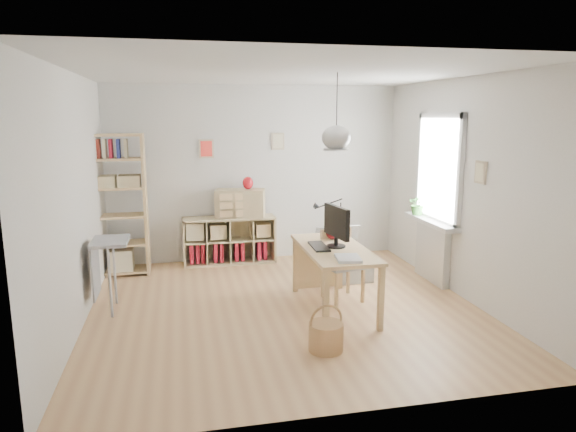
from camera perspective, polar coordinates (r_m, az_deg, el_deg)
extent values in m
plane|color=tan|center=(6.18, -0.33, -10.17)|extent=(4.50, 4.50, 0.00)
plane|color=silver|center=(8.02, -3.62, 4.70)|extent=(4.50, 0.00, 4.50)
plane|color=silver|center=(3.69, 6.76, -2.94)|extent=(4.50, 0.00, 4.50)
plane|color=silver|center=(5.81, -22.64, 1.42)|extent=(0.00, 4.50, 4.50)
plane|color=silver|center=(6.65, 19.02, 2.79)|extent=(0.00, 4.50, 4.50)
plane|color=silver|center=(5.78, -0.36, 15.66)|extent=(4.50, 4.50, 0.00)
cylinder|color=black|center=(5.75, 5.45, 12.24)|extent=(0.01, 0.01, 0.68)
ellipsoid|color=silver|center=(5.75, 5.38, 8.65)|extent=(0.32, 0.32, 0.27)
cube|color=white|center=(7.14, 16.55, 5.09)|extent=(0.03, 1.00, 1.30)
cube|color=silver|center=(6.66, 18.57, 4.57)|extent=(0.06, 0.08, 1.46)
cube|color=silver|center=(7.60, 14.45, 5.53)|extent=(0.06, 0.08, 1.46)
cube|color=silver|center=(7.09, 16.68, 10.63)|extent=(0.06, 1.16, 0.08)
cube|color=silver|center=(7.23, 16.08, -0.36)|extent=(0.06, 1.16, 0.08)
cube|color=silver|center=(7.32, 15.75, -3.90)|extent=(0.10, 0.80, 0.80)
cube|color=silver|center=(7.20, 15.57, -0.62)|extent=(0.22, 1.20, 0.06)
cube|color=#DAB17D|center=(5.94, 5.16, -3.67)|extent=(0.70, 1.50, 0.04)
cube|color=#DAB17D|center=(5.34, 4.21, -9.63)|extent=(0.06, 0.06, 0.71)
cube|color=#DAB17D|center=(6.62, 0.82, -5.45)|extent=(0.06, 0.06, 0.71)
cube|color=#DAB17D|center=(5.53, 10.27, -9.04)|extent=(0.06, 0.06, 0.71)
cube|color=#DAB17D|center=(6.78, 5.80, -5.12)|extent=(0.06, 0.06, 0.71)
cube|color=beige|center=(8.03, -6.47, -5.08)|extent=(1.40, 0.38, 0.03)
cube|color=beige|center=(7.86, -6.58, -0.24)|extent=(1.40, 0.38, 0.03)
cube|color=beige|center=(7.90, -11.48, -2.90)|extent=(0.03, 0.38, 0.72)
cube|color=beige|center=(8.03, -1.65, -2.46)|extent=(0.03, 0.38, 0.72)
cube|color=beige|center=(8.11, -6.65, -2.39)|extent=(1.40, 0.02, 0.72)
cube|color=maroon|center=(7.97, -10.67, -4.02)|extent=(0.06, 0.26, 0.30)
cube|color=maroon|center=(7.97, -10.03, -3.99)|extent=(0.05, 0.26, 0.30)
cube|color=maroon|center=(7.97, -9.45, -3.97)|extent=(0.05, 0.26, 0.30)
cube|color=maroon|center=(7.98, -8.09, -3.91)|extent=(0.05, 0.26, 0.30)
cube|color=maroon|center=(7.99, -7.44, -3.88)|extent=(0.05, 0.26, 0.30)
cube|color=maroon|center=(8.01, -5.80, -3.80)|extent=(0.06, 0.26, 0.30)
cube|color=maroon|center=(8.02, -5.16, -3.77)|extent=(0.06, 0.26, 0.30)
cube|color=maroon|center=(8.05, -3.32, -3.68)|extent=(0.06, 0.26, 0.30)
cube|color=maroon|center=(8.06, -2.68, -3.65)|extent=(0.05, 0.26, 0.30)
cube|color=#DAB17D|center=(7.64, -21.23, 0.99)|extent=(0.04, 0.38, 2.00)
cube|color=#DAB17D|center=(7.56, -15.54, 1.24)|extent=(0.04, 0.38, 2.00)
cube|color=#DAB17D|center=(7.80, -17.98, -5.77)|extent=(0.76, 0.38, 0.03)
cube|color=#DAB17D|center=(7.70, -18.16, -2.92)|extent=(0.76, 0.38, 0.03)
cube|color=#DAB17D|center=(7.62, -18.34, 0.00)|extent=(0.76, 0.38, 0.03)
cube|color=#DAB17D|center=(7.55, -18.52, 2.98)|extent=(0.76, 0.38, 0.03)
cube|color=#DAB17D|center=(7.51, -18.71, 6.00)|extent=(0.76, 0.38, 0.03)
cube|color=#DAB17D|center=(7.49, -18.86, 8.52)|extent=(0.76, 0.38, 0.03)
cube|color=navy|center=(7.54, -20.90, 6.98)|extent=(0.04, 0.18, 0.26)
cube|color=maroon|center=(7.53, -20.30, 7.02)|extent=(0.04, 0.18, 0.26)
cube|color=beige|center=(7.52, -19.69, 7.05)|extent=(0.04, 0.18, 0.26)
cube|color=maroon|center=(7.51, -19.08, 7.09)|extent=(0.04, 0.18, 0.26)
cube|color=navy|center=(7.49, -18.32, 7.13)|extent=(0.04, 0.18, 0.26)
cube|color=beige|center=(7.48, -17.55, 7.17)|extent=(0.04, 0.18, 0.26)
cube|color=#9A9A9D|center=(6.20, -19.17, -2.67)|extent=(0.40, 0.55, 0.04)
cylinder|color=silver|center=(6.10, -19.17, -6.99)|extent=(0.03, 0.03, 0.82)
cylinder|color=silver|center=(6.52, -18.71, -5.81)|extent=(0.03, 0.03, 0.82)
cube|color=#9A9A9D|center=(6.31, -20.61, -5.64)|extent=(0.02, 0.50, 0.62)
cube|color=#9A9A9D|center=(6.33, 6.11, -5.38)|extent=(0.49, 0.49, 0.06)
cube|color=#DAB17D|center=(6.17, 5.40, -8.16)|extent=(0.04, 0.04, 0.42)
cube|color=#DAB17D|center=(6.47, 3.88, -7.20)|extent=(0.04, 0.04, 0.42)
cube|color=#DAB17D|center=(6.34, 8.30, -7.69)|extent=(0.04, 0.04, 0.42)
cube|color=#DAB17D|center=(6.64, 6.69, -6.79)|extent=(0.04, 0.04, 0.42)
cube|color=#DAB17D|center=(6.43, 5.33, -3.05)|extent=(0.42, 0.11, 0.38)
cylinder|color=#AB744D|center=(5.11, 4.24, -13.24)|extent=(0.34, 0.34, 0.28)
torus|color=#AB744D|center=(5.04, 4.27, -11.59)|extent=(0.34, 0.07, 0.34)
cube|color=beige|center=(7.22, 6.39, -6.96)|extent=(0.68, 0.48, 0.02)
cube|color=beige|center=(7.07, 4.01, -5.97)|extent=(0.04, 0.45, 0.34)
cube|color=beige|center=(7.29, 8.76, -5.54)|extent=(0.04, 0.45, 0.34)
cube|color=beige|center=(6.98, 7.05, -6.24)|extent=(0.66, 0.05, 0.34)
cube|color=beige|center=(7.37, 5.82, -5.29)|extent=(0.66, 0.05, 0.34)
cube|color=beige|center=(7.46, 5.36, -2.55)|extent=(0.67, 0.25, 0.42)
sphere|color=yellow|center=(7.04, 5.42, -5.40)|extent=(0.15, 0.15, 0.15)
sphere|color=#197DB5|center=(7.24, 7.12, -4.96)|extent=(0.15, 0.15, 0.15)
sphere|color=#BA4217|center=(7.12, 6.33, -5.21)|extent=(0.15, 0.15, 0.15)
sphere|color=green|center=(7.13, 8.06, -5.22)|extent=(0.15, 0.15, 0.15)
cylinder|color=black|center=(5.96, 5.37, -3.35)|extent=(0.22, 0.22, 0.02)
cylinder|color=black|center=(5.94, 5.38, -2.79)|extent=(0.05, 0.05, 0.10)
cube|color=black|center=(5.89, 5.42, -0.62)|extent=(0.14, 0.55, 0.36)
cube|color=black|center=(5.92, 3.47, -3.39)|extent=(0.19, 0.46, 0.02)
cylinder|color=black|center=(6.59, 5.82, -1.86)|extent=(0.06, 0.06, 0.04)
cylinder|color=black|center=(6.55, 5.86, -0.19)|extent=(0.02, 0.02, 0.39)
cone|color=black|center=(6.34, 3.27, 1.09)|extent=(0.10, 0.07, 0.09)
sphere|color=#520B12|center=(6.31, 4.96, -1.83)|extent=(0.16, 0.16, 0.16)
cube|color=silver|center=(5.45, 6.70, -4.69)|extent=(0.29, 0.34, 0.03)
cube|color=beige|center=(7.84, -5.33, 1.43)|extent=(0.80, 0.50, 0.42)
ellipsoid|color=maroon|center=(7.81, -4.48, 3.68)|extent=(0.16, 0.16, 0.19)
imported|color=#2D6827|center=(7.46, 14.28, 1.30)|extent=(0.33, 0.31, 0.31)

